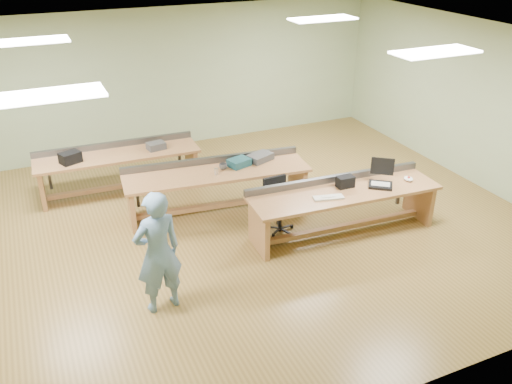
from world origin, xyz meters
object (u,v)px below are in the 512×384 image
(person, at_px, (158,253))
(mug, at_px, (223,166))
(parts_bin_teal, at_px, (239,162))
(parts_bin_grey, at_px, (260,157))
(laptop_base, at_px, (380,185))
(camera_bag, at_px, (345,182))
(workbench_front, at_px, (343,201))
(workbench_mid, at_px, (217,180))
(drinks_can, at_px, (216,172))
(task_chair, at_px, (279,212))
(workbench_back, at_px, (118,163))

(person, bearing_deg, mug, -136.71)
(parts_bin_teal, bearing_deg, parts_bin_grey, 8.71)
(parts_bin_grey, bearing_deg, laptop_base, -52.61)
(laptop_base, xyz_separation_m, camera_bag, (-0.53, 0.21, 0.07))
(person, height_order, mug, person)
(workbench_front, height_order, laptop_base, workbench_front)
(workbench_mid, height_order, drinks_can, drinks_can)
(workbench_mid, bearing_deg, parts_bin_grey, 11.96)
(mug, bearing_deg, drinks_can, -139.14)
(camera_bag, relative_size, task_chair, 0.30)
(person, bearing_deg, workbench_back, -102.28)
(task_chair, bearing_deg, person, -155.90)
(parts_bin_teal, relative_size, mug, 2.65)
(parts_bin_teal, relative_size, drinks_can, 3.14)
(workbench_front, xyz_separation_m, person, (-3.17, -0.71, 0.28))
(workbench_back, relative_size, task_chair, 3.31)
(workbench_front, bearing_deg, person, -163.94)
(workbench_mid, height_order, camera_bag, camera_bag)
(workbench_front, xyz_separation_m, task_chair, (-0.91, 0.46, -0.23))
(mug, bearing_deg, workbench_front, -46.24)
(parts_bin_grey, bearing_deg, person, -136.58)
(person, relative_size, drinks_can, 14.77)
(parts_bin_grey, bearing_deg, workbench_back, 148.74)
(workbench_mid, distance_m, task_chair, 1.28)
(workbench_front, relative_size, camera_bag, 11.71)
(workbench_mid, distance_m, camera_bag, 2.21)
(workbench_back, distance_m, drinks_can, 2.11)
(laptop_base, relative_size, camera_bag, 1.37)
(parts_bin_teal, bearing_deg, workbench_back, 141.81)
(mug, bearing_deg, parts_bin_teal, 4.76)
(person, height_order, drinks_can, person)
(laptop_base, height_order, camera_bag, camera_bag)
(camera_bag, height_order, drinks_can, camera_bag)
(camera_bag, xyz_separation_m, mug, (-1.54, 1.43, -0.04))
(workbench_mid, height_order, workbench_back, same)
(task_chair, xyz_separation_m, parts_bin_teal, (-0.24, 1.09, 0.48))
(workbench_back, height_order, parts_bin_teal, parts_bin_teal)
(parts_bin_teal, bearing_deg, laptop_base, -43.52)
(task_chair, xyz_separation_m, mug, (-0.55, 1.06, 0.47))
(laptop_base, distance_m, mug, 2.64)
(workbench_back, bearing_deg, person, -90.98)
(task_chair, bearing_deg, workbench_back, 126.02)
(workbench_mid, distance_m, laptop_base, 2.74)
(camera_bag, bearing_deg, workbench_mid, 140.78)
(workbench_front, distance_m, parts_bin_grey, 1.78)
(camera_bag, distance_m, mug, 2.10)
(workbench_mid, height_order, parts_bin_grey, parts_bin_grey)
(workbench_front, xyz_separation_m, workbench_mid, (-1.58, 1.52, 0.00))
(drinks_can, bearing_deg, person, -126.51)
(parts_bin_grey, height_order, drinks_can, parts_bin_grey)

